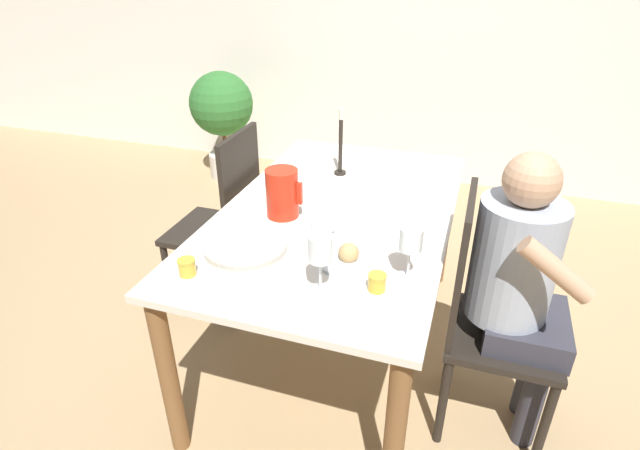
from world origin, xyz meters
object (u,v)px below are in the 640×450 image
Objects in this scene: chair_person_side at (485,315)px; teacup_near_person at (321,228)px; potted_plant at (222,111)px; bread_plate at (349,257)px; person_seated at (520,280)px; candlestick_tall at (340,149)px; serving_tray at (245,246)px; wine_glass_juice at (411,242)px; jam_jar_red at (377,282)px; chair_opposite at (224,221)px; wine_glass_water at (320,251)px; jam_jar_amber at (187,266)px; red_pitcher at (282,193)px.

teacup_near_person is (-0.67, -0.01, 0.27)m from chair_person_side.
bread_plate is at bearing -52.15° from potted_plant.
candlestick_tall is at bearing -124.89° from person_seated.
serving_tray is 1.39× the size of bread_plate.
potted_plant is (-2.22, 2.04, 0.06)m from chair_person_side.
wine_glass_juice reaches higher than jam_jar_red.
wine_glass_water is at bearing -133.87° from chair_opposite.
bread_plate is (-0.51, -0.17, 0.27)m from chair_person_side.
candlestick_tall reaches higher than teacup_near_person.
person_seated is 3.09m from potted_plant.
jam_jar_amber is at bearing -118.81° from serving_tray.
wine_glass_water is at bearing 6.58° from jam_jar_amber.
person_seated is at bearing -5.28° from red_pitcher.
red_pitcher is 0.32m from serving_tray.
chair_person_side is 0.78m from wine_glass_water.
candlestick_tall is at bearing 80.87° from serving_tray.
chair_opposite is at bearing 111.22° from jam_jar_amber.
red_pitcher is 0.52m from candlestick_tall.
potted_plant reaches higher than jam_jar_red.
person_seated is at bearing -34.89° from candlestick_tall.
candlestick_tall reaches higher than wine_glass_juice.
wine_glass_water is 0.23× the size of potted_plant.
wine_glass_juice reaches higher than potted_plant.
person_seated is 5.74× the size of wine_glass_water.
teacup_near_person is 2.39× the size of jam_jar_red.
wine_glass_water is 1.41× the size of teacup_near_person.
chair_person_side is 1.00× the size of chair_opposite.
red_pitcher is at bearing -55.17° from potted_plant.
person_seated is (0.10, 0.00, 0.18)m from chair_person_side.
wine_glass_juice is (1.04, -0.58, 0.39)m from chair_opposite.
jam_jar_red is at bearing 20.27° from wine_glass_water.
potted_plant is (-1.35, 1.94, -0.29)m from red_pitcher.
candlestick_tall reaches higher than jam_jar_red.
bread_plate is at bearing 26.69° from jam_jar_amber.
potted_plant is (-1.67, 2.41, -0.34)m from wine_glass_water.
serving_tray is 0.35× the size of potted_plant.
candlestick_tall is at bearing 76.42° from jam_jar_amber.
chair_person_side reaches higher than wine_glass_juice.
bread_plate is 0.69× the size of candlestick_tall.
wine_glass_water is 0.41m from serving_tray.
wine_glass_juice is (0.58, -0.29, 0.04)m from red_pitcher.
bread_plate is (0.04, 0.20, -0.14)m from wine_glass_water.
jam_jar_amber is (-0.47, -0.05, -0.12)m from wine_glass_water.
person_seated is 8.10× the size of teacup_near_person.
chair_opposite reaches higher than jam_jar_amber.
bread_plate reaches higher than teacup_near_person.
wine_glass_juice is at bearing -26.75° from red_pitcher.
chair_person_side reaches higher than jam_jar_red.
wine_glass_water is (-0.64, -0.38, 0.22)m from person_seated.
candlestick_tall is (0.13, 0.82, 0.12)m from serving_tray.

